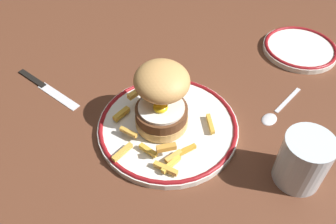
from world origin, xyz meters
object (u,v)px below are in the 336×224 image
(water_glass, at_px, (302,163))
(knife, at_px, (43,85))
(dinner_plate, at_px, (168,126))
(side_plate, at_px, (300,48))
(burger, at_px, (162,96))
(spoon, at_px, (274,114))

(water_glass, distance_m, knife, 0.52)
(knife, bearing_deg, water_glass, -23.03)
(dinner_plate, xyz_separation_m, side_plate, (0.29, 0.25, -0.00))
(burger, xyz_separation_m, spoon, (0.21, 0.03, -0.07))
(spoon, bearing_deg, knife, 172.00)
(water_glass, bearing_deg, dinner_plate, 155.90)
(water_glass, relative_size, side_plate, 0.56)
(water_glass, height_order, spoon, water_glass)
(spoon, bearing_deg, side_plate, 65.42)
(dinner_plate, distance_m, spoon, 0.21)
(burger, bearing_deg, spoon, 8.11)
(water_glass, relative_size, spoon, 0.83)
(spoon, bearing_deg, dinner_plate, -168.06)
(dinner_plate, relative_size, side_plate, 1.54)
(burger, bearing_deg, side_plate, 37.62)
(dinner_plate, bearing_deg, side_plate, 40.09)
(water_glass, xyz_separation_m, side_plate, (0.08, 0.34, -0.03))
(water_glass, distance_m, spoon, 0.14)
(side_plate, bearing_deg, dinner_plate, -139.91)
(dinner_plate, height_order, knife, dinner_plate)
(dinner_plate, distance_m, burger, 0.07)
(dinner_plate, relative_size, knife, 1.67)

